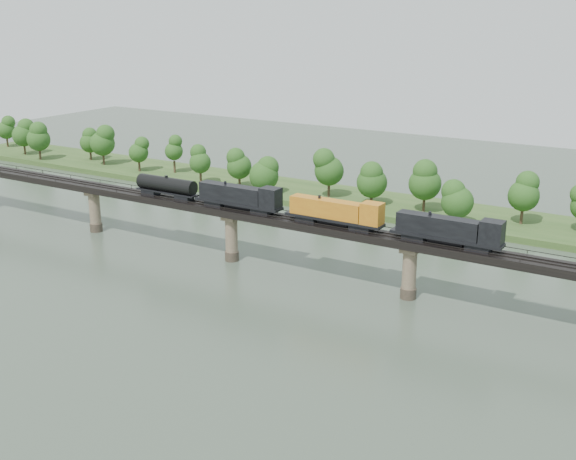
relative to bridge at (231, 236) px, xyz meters
The scene contains 6 objects.
ground 30.49m from the bridge, 90.00° to the right, with size 400.00×400.00×0.00m, color #334032.
far_bank 55.20m from the bridge, 90.00° to the left, with size 300.00×24.00×1.60m, color #2E4A1D.
bridge is the anchor object (origin of this frame).
bridge_superstructure 6.33m from the bridge, 90.00° to the left, with size 220.00×4.90×0.75m.
far_treeline 51.30m from the bridge, 99.23° to the left, with size 289.06×17.54×13.60m.
freight_train 19.06m from the bridge, ahead, with size 81.66×3.18×5.62m.
Camera 1 is at (85.47, -87.27, 51.54)m, focal length 45.00 mm.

